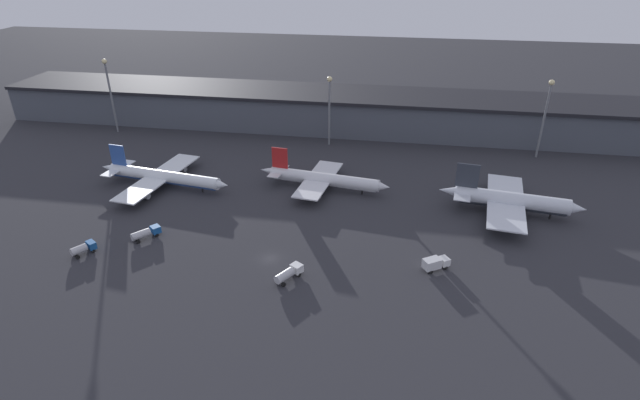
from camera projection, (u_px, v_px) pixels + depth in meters
ground at (270, 258)px, 113.82m from camera, size 600.00×600.00×0.00m
terminal_building at (329, 110)px, 190.62m from camera, size 252.64×26.82×13.81m
airplane_0 at (162, 177)px, 145.84m from camera, size 42.26×35.09×11.31m
airplane_1 at (323, 179)px, 144.41m from camera, size 39.23×27.03×11.19m
airplane_2 at (510, 201)px, 130.97m from camera, size 37.11×33.50×12.72m
service_vehicle_0 at (83, 248)px, 114.89m from camera, size 4.86×5.69×2.52m
service_vehicle_1 at (289, 273)px, 106.12m from camera, size 5.52×7.08×2.62m
service_vehicle_2 at (146, 233)px, 120.81m from camera, size 6.05×6.70×2.54m
service_vehicle_3 at (435, 263)px, 109.31m from camera, size 6.39×5.32×2.91m
lamp_post_0 at (109, 87)px, 181.29m from camera, size 1.80×1.80×27.18m
lamp_post_1 at (329, 102)px, 170.20m from camera, size 1.80×1.80×24.20m
lamp_post_2 at (546, 109)px, 159.48m from camera, size 1.80×1.80×25.99m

